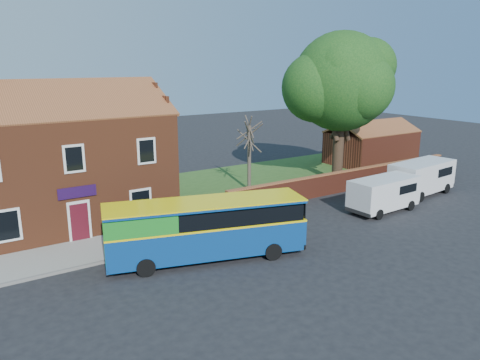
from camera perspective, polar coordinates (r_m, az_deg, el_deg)
ground at (r=23.46m, az=3.22°, el=-9.69°), size 120.00×120.00×0.00m
pavement at (r=25.50m, az=-17.78°, el=-8.22°), size 18.00×3.50×0.12m
kerb at (r=23.93m, az=-16.62°, el=-9.61°), size 18.00×0.15×0.14m
grass_strip at (r=40.85m, az=7.14°, el=0.68°), size 26.00×12.00×0.04m
shop_building at (r=29.92m, az=-21.31°, el=1.50°), size 12.30×8.13×10.50m
boundary_wall at (r=36.43m, az=13.26°, el=0.03°), size 22.00×0.38×1.60m
outbuilding at (r=46.76m, az=15.69°, el=3.96°), size 8.20×5.06×4.17m
bus at (r=22.96m, az=-4.93°, el=-5.74°), size 10.01×5.01×2.96m
van_near at (r=31.78m, az=17.16°, el=-1.50°), size 5.12×2.27×2.21m
van_far at (r=36.71m, az=21.29°, el=0.43°), size 5.74×2.76×2.44m
large_tree at (r=38.09m, az=12.14°, el=11.29°), size 9.72×7.69×11.86m
bare_tree at (r=35.00m, az=1.14°, el=3.12°), size 2.02×2.41×5.40m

